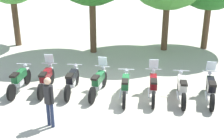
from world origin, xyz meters
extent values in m
plane|color=#BCB7A8|center=(0.00, 0.00, 0.00)|extent=(80.00, 80.00, 0.00)
cylinder|color=black|center=(-3.64, 1.07, 0.32)|extent=(0.15, 0.65, 0.64)
cylinder|color=black|center=(-3.76, -0.48, 0.32)|extent=(0.15, 0.65, 0.64)
cube|color=silver|center=(-3.64, 1.07, 0.66)|extent=(0.15, 0.37, 0.04)
cube|color=#1E6033|center=(-3.69, 0.35, 0.67)|extent=(0.33, 0.97, 0.30)
cube|color=silver|center=(-3.70, 0.30, 0.40)|extent=(0.25, 0.42, 0.24)
cube|color=black|center=(-3.72, -0.05, 0.86)|extent=(0.27, 0.46, 0.08)
cylinder|color=silver|center=(-3.65, 0.98, 0.64)|extent=(0.07, 0.23, 0.64)
cylinder|color=silver|center=(-3.65, 0.89, 0.97)|extent=(0.62, 0.08, 0.04)
sphere|color=silver|center=(-3.64, 1.02, 0.85)|extent=(0.17, 0.17, 0.16)
cylinder|color=silver|center=(-3.88, 0.01, 0.34)|extent=(0.12, 0.70, 0.07)
cylinder|color=black|center=(-2.62, 1.16, 0.32)|extent=(0.12, 0.64, 0.64)
cylinder|color=black|center=(-2.67, -0.39, 0.32)|extent=(0.12, 0.64, 0.64)
cube|color=silver|center=(-2.62, 1.16, 0.66)|extent=(0.13, 0.36, 0.04)
cube|color=maroon|center=(-2.64, 0.44, 0.67)|extent=(0.29, 0.96, 0.30)
cube|color=silver|center=(-2.64, 0.39, 0.40)|extent=(0.23, 0.41, 0.24)
cube|color=black|center=(-2.65, 0.04, 0.86)|extent=(0.25, 0.45, 0.08)
cylinder|color=silver|center=(-2.62, 1.07, 0.64)|extent=(0.06, 0.23, 0.64)
cylinder|color=silver|center=(-2.62, 0.98, 0.97)|extent=(0.62, 0.06, 0.04)
sphere|color=silver|center=(-2.62, 1.11, 0.85)|extent=(0.17, 0.17, 0.16)
cylinder|color=silver|center=(-2.81, 0.09, 0.34)|extent=(0.09, 0.70, 0.07)
cube|color=silver|center=(-2.62, 1.04, 1.17)|extent=(0.36, 0.14, 0.39)
cylinder|color=black|center=(-1.53, 1.07, 0.32)|extent=(0.15, 0.65, 0.64)
cylinder|color=black|center=(-1.64, -0.48, 0.32)|extent=(0.15, 0.65, 0.64)
cube|color=silver|center=(-1.53, 1.07, 0.66)|extent=(0.15, 0.37, 0.04)
cube|color=black|center=(-1.58, 0.35, 0.67)|extent=(0.33, 0.97, 0.30)
cube|color=silver|center=(-1.58, 0.30, 0.40)|extent=(0.25, 0.41, 0.24)
cube|color=black|center=(-1.61, -0.05, 0.86)|extent=(0.27, 0.46, 0.08)
cylinder|color=silver|center=(-1.54, 0.98, 0.64)|extent=(0.07, 0.23, 0.64)
cylinder|color=silver|center=(-1.54, 0.89, 0.97)|extent=(0.62, 0.08, 0.04)
sphere|color=silver|center=(-1.53, 1.02, 0.85)|extent=(0.17, 0.17, 0.16)
cylinder|color=silver|center=(-1.77, 0.01, 0.34)|extent=(0.12, 0.70, 0.07)
cylinder|color=black|center=(-0.36, 0.90, 0.32)|extent=(0.24, 0.65, 0.64)
cylinder|color=black|center=(-0.70, -0.62, 0.32)|extent=(0.24, 0.65, 0.64)
cube|color=silver|center=(-0.36, 0.90, 0.66)|extent=(0.20, 0.38, 0.04)
cube|color=#1E6033|center=(-0.52, 0.19, 0.67)|extent=(0.46, 0.98, 0.30)
cube|color=silver|center=(-0.53, 0.14, 0.40)|extent=(0.30, 0.44, 0.24)
cube|color=black|center=(-0.60, -0.20, 0.86)|extent=(0.33, 0.48, 0.08)
cylinder|color=silver|center=(-0.38, 0.81, 0.64)|extent=(0.10, 0.23, 0.64)
cylinder|color=silver|center=(-0.40, 0.72, 0.97)|extent=(0.61, 0.17, 0.04)
sphere|color=silver|center=(-0.37, 0.85, 0.85)|extent=(0.19, 0.19, 0.16)
cylinder|color=silver|center=(-0.75, -0.12, 0.34)|extent=(0.22, 0.70, 0.07)
cube|color=silver|center=(-0.39, 0.78, 1.17)|extent=(0.38, 0.21, 0.39)
cylinder|color=black|center=(0.58, 0.60, 0.32)|extent=(0.14, 0.64, 0.64)
cylinder|color=black|center=(0.48, -0.95, 0.32)|extent=(0.14, 0.64, 0.64)
cube|color=silver|center=(0.58, 0.60, 0.66)|extent=(0.14, 0.37, 0.04)
cube|color=#1E6033|center=(0.53, -0.13, 0.67)|extent=(0.32, 0.96, 0.30)
cube|color=silver|center=(0.53, -0.18, 0.40)|extent=(0.24, 0.41, 0.24)
cube|color=black|center=(0.51, -0.53, 0.86)|extent=(0.27, 0.45, 0.08)
cylinder|color=silver|center=(0.57, 0.51, 0.64)|extent=(0.06, 0.23, 0.64)
cylinder|color=silver|center=(0.56, 0.42, 0.97)|extent=(0.62, 0.07, 0.04)
sphere|color=silver|center=(0.57, 0.55, 0.85)|extent=(0.17, 0.17, 0.16)
cylinder|color=silver|center=(0.35, -0.47, 0.34)|extent=(0.11, 0.70, 0.07)
cylinder|color=black|center=(1.65, 0.65, 0.32)|extent=(0.15, 0.65, 0.64)
cylinder|color=black|center=(1.52, -0.89, 0.32)|extent=(0.15, 0.65, 0.64)
cube|color=silver|center=(1.65, 0.65, 0.66)|extent=(0.15, 0.37, 0.04)
cube|color=maroon|center=(1.59, -0.07, 0.67)|extent=(0.34, 0.97, 0.30)
cube|color=silver|center=(1.58, -0.12, 0.40)|extent=(0.25, 0.42, 0.24)
cube|color=black|center=(1.56, -0.47, 0.86)|extent=(0.27, 0.46, 0.08)
cylinder|color=silver|center=(1.64, 0.56, 0.64)|extent=(0.07, 0.23, 0.64)
cylinder|color=silver|center=(1.63, 0.47, 0.97)|extent=(0.62, 0.09, 0.04)
sphere|color=silver|center=(1.64, 0.60, 0.85)|extent=(0.17, 0.17, 0.16)
cylinder|color=silver|center=(1.40, -0.41, 0.34)|extent=(0.13, 0.70, 0.07)
cube|color=silver|center=(1.64, 0.53, 1.17)|extent=(0.37, 0.16, 0.39)
cylinder|color=black|center=(2.71, 0.53, 0.32)|extent=(0.15, 0.65, 0.64)
cylinder|color=black|center=(2.58, -1.02, 0.32)|extent=(0.15, 0.65, 0.64)
cube|color=silver|center=(2.71, 0.53, 0.66)|extent=(0.15, 0.37, 0.04)
cube|color=silver|center=(2.65, -0.19, 0.67)|extent=(0.34, 0.97, 0.30)
cube|color=silver|center=(2.64, -0.24, 0.40)|extent=(0.25, 0.42, 0.24)
cube|color=black|center=(2.61, -0.59, 0.86)|extent=(0.28, 0.46, 0.08)
cylinder|color=silver|center=(2.70, 0.44, 0.64)|extent=(0.07, 0.23, 0.64)
cylinder|color=silver|center=(2.69, 0.35, 0.97)|extent=(0.62, 0.09, 0.04)
sphere|color=silver|center=(2.70, 0.48, 0.85)|extent=(0.17, 0.17, 0.16)
cylinder|color=silver|center=(2.46, -0.53, 0.34)|extent=(0.13, 0.70, 0.07)
cylinder|color=black|center=(3.84, 0.48, 0.32)|extent=(0.21, 0.65, 0.64)
cylinder|color=black|center=(3.56, -1.04, 0.32)|extent=(0.21, 0.65, 0.64)
cube|color=silver|center=(3.84, 0.48, 0.66)|extent=(0.18, 0.38, 0.04)
cube|color=black|center=(3.71, -0.23, 0.67)|extent=(0.43, 0.98, 0.30)
cube|color=silver|center=(3.70, -0.28, 0.40)|extent=(0.29, 0.43, 0.24)
cube|color=black|center=(3.63, -0.63, 0.86)|extent=(0.32, 0.48, 0.08)
cylinder|color=silver|center=(3.82, 0.39, 0.64)|extent=(0.09, 0.23, 0.64)
cylinder|color=silver|center=(3.81, 0.30, 0.97)|extent=(0.62, 0.15, 0.04)
sphere|color=silver|center=(3.83, 0.43, 0.85)|extent=(0.19, 0.19, 0.16)
cylinder|color=silver|center=(3.49, -0.55, 0.34)|extent=(0.20, 0.70, 0.07)
cube|color=silver|center=(3.82, 0.36, 1.17)|extent=(0.38, 0.20, 0.39)
cylinder|color=#232D4C|center=(-1.93, -2.18, 0.41)|extent=(0.15, 0.15, 0.82)
cylinder|color=#232D4C|center=(-1.79, -2.27, 0.41)|extent=(0.15, 0.15, 0.82)
cube|color=#262628|center=(-1.86, -2.22, 1.13)|extent=(0.29, 0.29, 0.61)
cylinder|color=#262628|center=(-2.00, -2.14, 1.14)|extent=(0.11, 0.11, 0.58)
cylinder|color=#262628|center=(-1.73, -2.31, 1.14)|extent=(0.11, 0.11, 0.58)
sphere|color=#DBAD89|center=(-1.86, -2.22, 1.57)|extent=(0.31, 0.31, 0.22)
cylinder|color=brown|center=(-6.00, 6.89, 1.53)|extent=(0.36, 0.36, 3.05)
cylinder|color=brown|center=(-1.24, 5.64, 1.66)|extent=(0.36, 0.36, 3.33)
cylinder|color=brown|center=(2.85, 6.23, 1.55)|extent=(0.36, 0.36, 3.11)
cylinder|color=brown|center=(5.25, 6.58, 1.51)|extent=(0.36, 0.36, 3.02)
camera|label=1|loc=(0.37, -10.20, 5.06)|focal=46.59mm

